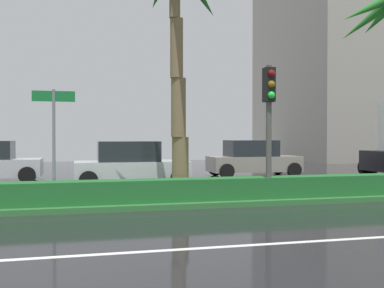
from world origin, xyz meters
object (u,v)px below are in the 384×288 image
traffic_signal_median_right (269,107)px  car_in_traffic_second (131,165)px  car_in_traffic_third (253,159)px  street_name_sign (54,130)px

traffic_signal_median_right → car_in_traffic_second: traffic_signal_median_right is taller
car_in_traffic_third → car_in_traffic_second: bearing=-154.9°
street_name_sign → car_in_traffic_second: street_name_sign is taller
traffic_signal_median_right → street_name_sign: size_ratio=1.25×
street_name_sign → car_in_traffic_third: bearing=41.7°
traffic_signal_median_right → car_in_traffic_second: (-3.27, 5.56, -1.91)m
traffic_signal_median_right → car_in_traffic_second: 6.72m
street_name_sign → car_in_traffic_third: (8.65, 7.72, -1.25)m
traffic_signal_median_right → car_in_traffic_third: bearing=71.4°
car_in_traffic_second → car_in_traffic_third: same height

